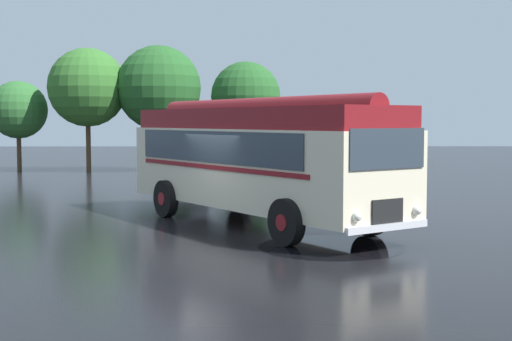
{
  "coord_description": "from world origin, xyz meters",
  "views": [
    {
      "loc": [
        0.57,
        -19.06,
        2.88
      ],
      "look_at": [
        0.77,
        1.9,
        1.4
      ],
      "focal_mm": 50.0,
      "sensor_mm": 36.0,
      "label": 1
    }
  ],
  "objects": [
    {
      "name": "car_near_left",
      "position": [
        -2.18,
        14.49,
        0.85
      ],
      "size": [
        2.19,
        4.31,
        1.66
      ],
      "color": "black",
      "rests_on": "ground"
    },
    {
      "name": "ground_plane",
      "position": [
        0.0,
        0.0,
        0.0
      ],
      "size": [
        120.0,
        120.0,
        0.0
      ],
      "primitive_type": "plane",
      "color": "black"
    },
    {
      "name": "vintage_bus",
      "position": [
        0.78,
        0.39,
        1.89
      ],
      "size": [
        7.64,
        9.74,
        3.49
      ],
      "color": "beige",
      "rests_on": "ground"
    },
    {
      "name": "tree_far_left",
      "position": [
        -12.56,
        21.53,
        3.5
      ],
      "size": [
        3.27,
        3.27,
        5.11
      ],
      "color": "#4C3823",
      "rests_on": "ground"
    },
    {
      "name": "tree_centre",
      "position": [
        -4.36,
        20.83,
        4.68
      ],
      "size": [
        4.7,
        4.7,
        7.04
      ],
      "color": "#4C3823",
      "rests_on": "ground"
    },
    {
      "name": "puddle_patch",
      "position": [
        2.42,
        -3.04,
        0.0
      ],
      "size": [
        3.34,
        3.34,
        0.01
      ],
      "primitive_type": "cylinder",
      "color": "black",
      "rests_on": "ground"
    },
    {
      "name": "tree_right_of_centre",
      "position": [
        0.44,
        20.81,
        4.17
      ],
      "size": [
        3.87,
        3.87,
        6.14
      ],
      "color": "#4C3823",
      "rests_on": "ground"
    },
    {
      "name": "car_mid_left",
      "position": [
        0.47,
        14.55,
        0.85
      ],
      "size": [
        2.38,
        4.39,
        1.66
      ],
      "color": "black",
      "rests_on": "ground"
    },
    {
      "name": "tree_left_of_centre",
      "position": [
        -8.49,
        20.71,
        4.76
      ],
      "size": [
        4.37,
        4.37,
        6.89
      ],
      "color": "#4C3823",
      "rests_on": "ground"
    }
  ]
}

